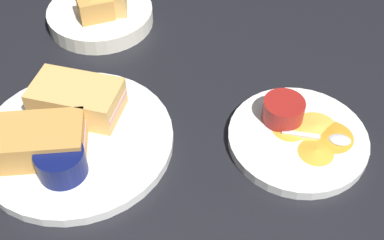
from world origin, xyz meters
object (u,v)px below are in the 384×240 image
ramekin_dark_sauce (61,161)px  spoon_by_gravy_ramekin (330,138)px  sandwich_half_far (37,141)px  plate_chips_companion (298,139)px  plate_sandwich_main (77,140)px  ramekin_light_gravy (283,110)px  sandwich_half_near (77,99)px  bread_basket_rear (100,12)px  spoon_by_dark_ramekin (76,140)px

ramekin_dark_sauce → spoon_by_gravy_ramekin: 37.78cm
sandwich_half_far → plate_chips_companion: 37.03cm
plate_sandwich_main → ramekin_light_gravy: size_ratio=4.58×
sandwich_half_near → plate_sandwich_main: bearing=-66.7°
sandwich_half_near → plate_chips_companion: bearing=11.1°
ramekin_dark_sauce → bread_basket_rear: size_ratio=0.35×
sandwich_half_near → ramekin_light_gravy: sandwich_half_near is taller
sandwich_half_near → bread_basket_rear: (-8.26, 23.21, -1.70)cm
plate_chips_companion → ramekin_light_gravy: size_ratio=3.31×
sandwich_half_near → ramekin_dark_sauce: 11.66cm
ramekin_dark_sauce → bread_basket_rear: bearing=109.2°
sandwich_half_far → spoon_by_dark_ramekin: 5.44cm
sandwich_half_near → bread_basket_rear: 24.70cm
sandwich_half_far → ramekin_dark_sauce: sandwich_half_far is taller
sandwich_half_near → spoon_by_gravy_ramekin: sandwich_half_near is taller
sandwich_half_far → ramekin_light_gravy: (30.39, 18.11, -0.57)cm
plate_sandwich_main → ramekin_dark_sauce: (1.57, -6.14, 3.00)cm
ramekin_dark_sauce → plate_chips_companion: size_ratio=0.33×
sandwich_half_far → ramekin_light_gravy: bearing=30.8°
ramekin_dark_sauce → bread_basket_rear: (-11.95, 34.27, -1.50)cm
bread_basket_rear → ramekin_dark_sauce: bearing=-70.8°
ramekin_light_gravy → sandwich_half_far: bearing=-149.2°
spoon_by_gravy_ramekin → bread_basket_rear: size_ratio=0.51×
plate_sandwich_main → plate_chips_companion: bearing=20.4°
plate_chips_companion → sandwich_half_near: bearing=-168.9°
plate_sandwich_main → bread_basket_rear: size_ratio=1.46×
plate_chips_companion → plate_sandwich_main: bearing=-159.6°
ramekin_light_gravy → bread_basket_rear: bearing=159.1°
ramekin_dark_sauce → plate_chips_companion: (28.68, 17.41, -3.00)cm
sandwich_half_near → bread_basket_rear: size_ratio=0.72×
plate_sandwich_main → sandwich_half_near: 6.24cm
plate_sandwich_main → ramekin_dark_sauce: bearing=-75.7°
plate_chips_companion → ramekin_dark_sauce: bearing=-148.7°
ramekin_light_gravy → ramekin_dark_sauce: bearing=-142.1°
sandwich_half_far → ramekin_dark_sauce: (4.77, -1.85, -0.20)cm
sandwich_half_near → plate_chips_companion: 33.14cm
plate_chips_companion → spoon_by_gravy_ramekin: (4.45, 0.67, 1.16)cm
spoon_by_gravy_ramekin → sandwich_half_near: bearing=-169.2°
spoon_by_dark_ramekin → spoon_by_gravy_ramekin: size_ratio=1.00×
plate_sandwich_main → bread_basket_rear: (-10.38, 28.13, 1.50)cm
sandwich_half_far → ramekin_light_gravy: size_ratio=2.44×
sandwich_half_near → bread_basket_rear: bread_basket_rear is taller
plate_sandwich_main → ramekin_dark_sauce: 7.01cm
sandwich_half_near → ramekin_dark_sauce: bearing=-71.5°
ramekin_light_gravy → spoon_by_gravy_ramekin: (7.50, -1.88, -1.46)cm
spoon_by_dark_ramekin → ramekin_dark_sauce: bearing=-78.4°
ramekin_dark_sauce → spoon_by_gravy_ramekin: ramekin_dark_sauce is taller
spoon_by_gravy_ramekin → bread_basket_rear: 47.90cm
sandwich_half_far → plate_sandwich_main: bearing=53.3°
ramekin_dark_sauce → sandwich_half_near: bearing=108.5°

